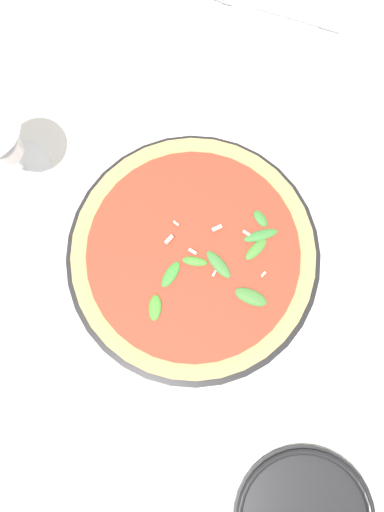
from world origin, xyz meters
TOP-DOWN VIEW (x-y plane):
  - ground_plane at (0.00, 0.00)m, footprint 6.00×6.00m
  - pizza_arugula_main at (0.00, -0.03)m, footprint 0.36×0.36m
  - napkin at (-0.20, -0.37)m, footprint 0.16×0.13m
  - fork at (-0.19, -0.38)m, footprint 0.20×0.13m

SIDE VIEW (x-z plane):
  - ground_plane at x=0.00m, z-range 0.00..0.00m
  - napkin at x=-0.20m, z-range 0.00..0.01m
  - fork at x=-0.19m, z-range 0.01..0.01m
  - pizza_arugula_main at x=0.00m, z-range -0.01..0.04m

